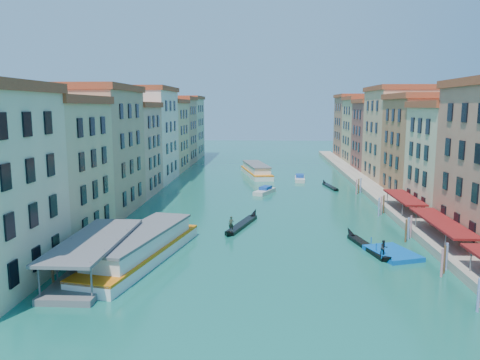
% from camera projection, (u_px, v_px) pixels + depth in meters
% --- Properties ---
extents(ground, '(400.00, 400.00, 0.00)m').
position_uv_depth(ground, '(250.00, 335.00, 34.41)').
color(ground, '#145B4C').
rests_on(ground, ground).
extents(left_bank_palazzos, '(12.80, 128.40, 21.00)m').
position_uv_depth(left_bank_palazzos, '(137.00, 140.00, 98.10)').
color(left_bank_palazzos, beige).
rests_on(left_bank_palazzos, ground).
extents(right_bank_palazzos, '(12.80, 128.40, 21.00)m').
position_uv_depth(right_bank_palazzos, '(407.00, 141.00, 95.40)').
color(right_bank_palazzos, '#9D4138').
rests_on(right_bank_palazzos, ground).
extents(quay, '(4.00, 140.00, 1.00)m').
position_uv_depth(quay, '(366.00, 185.00, 97.27)').
color(quay, gray).
rests_on(quay, ground).
extents(restaurant_awnings, '(3.20, 44.55, 3.12)m').
position_uv_depth(restaurant_awnings, '(443.00, 223.00, 55.45)').
color(restaurant_awnings, maroon).
rests_on(restaurant_awnings, ground).
extents(vaporetto_stop, '(5.40, 16.40, 3.65)m').
position_uv_depth(vaporetto_stop, '(95.00, 260.00, 46.89)').
color(vaporetto_stop, slate).
rests_on(vaporetto_stop, ground).
extents(mooring_poles_right, '(1.44, 54.24, 3.20)m').
position_uv_depth(mooring_poles_right, '(402.00, 224.00, 61.59)').
color(mooring_poles_right, brown).
rests_on(mooring_poles_right, ground).
extents(mooring_poles_left, '(0.24, 8.24, 3.20)m').
position_uv_depth(mooring_poles_left, '(71.00, 261.00, 47.04)').
color(mooring_poles_left, brown).
rests_on(mooring_poles_left, ground).
extents(vaporetto_near, '(9.22, 22.35, 3.24)m').
position_uv_depth(vaporetto_near, '(142.00, 247.00, 51.14)').
color(vaporetto_near, white).
rests_on(vaporetto_near, ground).
extents(vaporetto_far, '(8.49, 20.00, 2.90)m').
position_uv_depth(vaporetto_far, '(256.00, 170.00, 114.15)').
color(vaporetto_far, white).
rests_on(vaporetto_far, ground).
extents(gondola_fore, '(4.76, 13.23, 2.69)m').
position_uv_depth(gondola_fore, '(242.00, 223.00, 65.59)').
color(gondola_fore, black).
rests_on(gondola_fore, ground).
extents(gondola_right, '(3.71, 12.25, 2.47)m').
position_uv_depth(gondola_right, '(369.00, 246.00, 55.02)').
color(gondola_right, black).
rests_on(gondola_right, ground).
extents(gondola_far, '(2.58, 10.65, 1.51)m').
position_uv_depth(gondola_far, '(330.00, 186.00, 97.24)').
color(gondola_far, black).
rests_on(gondola_far, ground).
extents(motorboat_mid, '(4.49, 6.73, 1.34)m').
position_uv_depth(motorboat_mid, '(265.00, 191.00, 90.57)').
color(motorboat_mid, silver).
rests_on(motorboat_mid, ground).
extents(motorboat_far, '(2.52, 6.94, 1.41)m').
position_uv_depth(motorboat_far, '(300.00, 178.00, 105.98)').
color(motorboat_far, beige).
rests_on(motorboat_far, ground).
extents(blue_dock, '(5.92, 7.19, 0.51)m').
position_uv_depth(blue_dock, '(393.00, 253.00, 52.89)').
color(blue_dock, '#0554AE').
rests_on(blue_dock, ground).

